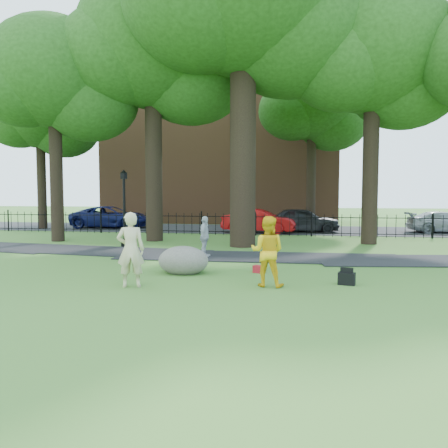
% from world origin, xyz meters
% --- Properties ---
extents(ground, '(120.00, 120.00, 0.00)m').
position_xyz_m(ground, '(0.00, 0.00, 0.00)').
color(ground, '#366222').
rests_on(ground, ground).
extents(footpath, '(36.07, 3.85, 0.03)m').
position_xyz_m(footpath, '(1.00, 3.90, 0.00)').
color(footpath, black).
rests_on(footpath, ground).
extents(street, '(80.00, 7.00, 0.02)m').
position_xyz_m(street, '(0.00, 16.00, 0.00)').
color(street, black).
rests_on(street, ground).
extents(iron_fence, '(44.00, 0.04, 1.20)m').
position_xyz_m(iron_fence, '(0.00, 12.00, 0.60)').
color(iron_fence, black).
rests_on(iron_fence, ground).
extents(brick_building, '(18.00, 8.00, 12.00)m').
position_xyz_m(brick_building, '(-4.00, 24.00, 6.00)').
color(brick_building, brown).
rests_on(brick_building, ground).
extents(big_tree, '(10.08, 8.61, 14.37)m').
position_xyz_m(big_tree, '(0.13, 7.09, 10.14)').
color(big_tree, black).
rests_on(big_tree, ground).
extents(tree_row, '(26.82, 7.96, 12.42)m').
position_xyz_m(tree_row, '(0.52, 8.40, 8.15)').
color(tree_row, black).
rests_on(tree_row, ground).
extents(woman, '(0.76, 0.60, 1.83)m').
position_xyz_m(woman, '(-1.55, -1.59, 0.92)').
color(woman, beige).
rests_on(woman, ground).
extents(man, '(0.92, 0.75, 1.73)m').
position_xyz_m(man, '(1.71, -0.91, 0.86)').
color(man, yellow).
rests_on(man, ground).
extents(pedestrian, '(0.39, 0.87, 1.47)m').
position_xyz_m(pedestrian, '(-0.90, 3.62, 0.74)').
color(pedestrian, '#B5B5BA').
rests_on(pedestrian, ground).
extents(boulder, '(1.70, 1.46, 0.84)m').
position_xyz_m(boulder, '(-0.79, 0.39, 0.42)').
color(boulder, '#696357').
rests_on(boulder, ground).
extents(lamppost, '(0.33, 0.33, 3.28)m').
position_xyz_m(lamppost, '(-4.92, 5.91, 1.61)').
color(lamppost, black).
rests_on(lamppost, ground).
extents(backpack, '(0.46, 0.34, 0.31)m').
position_xyz_m(backpack, '(3.65, -0.38, 0.15)').
color(backpack, black).
rests_on(backpack, ground).
extents(red_bag, '(0.36, 0.31, 0.21)m').
position_xyz_m(red_bag, '(1.33, 0.85, 0.11)').
color(red_bag, maroon).
rests_on(red_bag, ground).
extents(red_sedan, '(4.33, 1.88, 1.39)m').
position_xyz_m(red_sedan, '(0.04, 13.57, 0.69)').
color(red_sedan, '#AA0D0E').
rests_on(red_sedan, ground).
extents(navy_van, '(5.38, 2.87, 1.44)m').
position_xyz_m(navy_van, '(-9.96, 15.47, 0.72)').
color(navy_van, '#0D1242').
rests_on(navy_van, ground).
extents(grey_car, '(4.37, 2.00, 1.45)m').
position_xyz_m(grey_car, '(2.52, 14.46, 0.73)').
color(grey_car, black).
rests_on(grey_car, ground).
extents(silver_car, '(4.36, 2.03, 1.23)m').
position_xyz_m(silver_car, '(10.65, 15.50, 0.62)').
color(silver_car, '#94979C').
rests_on(silver_car, ground).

